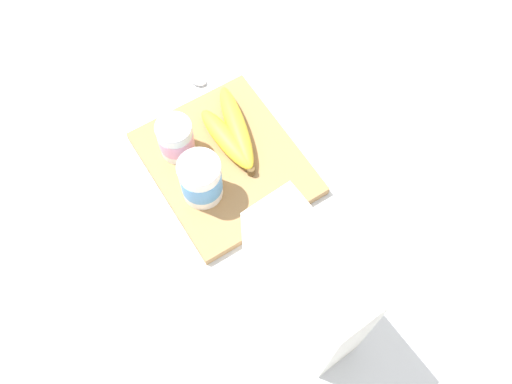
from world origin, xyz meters
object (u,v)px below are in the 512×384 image
at_px(cereal_box, 305,289).
at_px(yogurt_cup_back, 176,139).
at_px(yogurt_cup_front, 201,180).
at_px(banana_bunch, 232,132).
at_px(spoon, 186,76).
at_px(cutting_board, 226,163).

height_order(cereal_box, yogurt_cup_back, cereal_box).
xyz_separation_m(yogurt_cup_front, banana_bunch, (0.07, -0.10, -0.03)).
height_order(cereal_box, banana_bunch, cereal_box).
relative_size(cereal_box, spoon, 2.22).
distance_m(yogurt_cup_front, banana_bunch, 0.13).
bearing_deg(cutting_board, yogurt_cup_front, 117.39).
height_order(cereal_box, spoon, cereal_box).
height_order(yogurt_cup_back, banana_bunch, yogurt_cup_back).
xyz_separation_m(yogurt_cup_back, spoon, (0.15, -0.10, -0.05)).
distance_m(cutting_board, banana_bunch, 0.06).
bearing_deg(cereal_box, spoon, 167.87).
relative_size(cereal_box, banana_bunch, 1.42).
height_order(cutting_board, yogurt_cup_front, yogurt_cup_front).
distance_m(cutting_board, cereal_box, 0.33).
bearing_deg(banana_bunch, cereal_box, 167.11).
height_order(cereal_box, yogurt_cup_front, cereal_box).
bearing_deg(yogurt_cup_back, banana_bunch, -107.09).
distance_m(yogurt_cup_front, spoon, 0.28).
bearing_deg(spoon, banana_bunch, 179.75).
bearing_deg(cutting_board, banana_bunch, -46.03).
relative_size(cereal_box, yogurt_cup_front, 2.84).
bearing_deg(cereal_box, banana_bunch, 163.52).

